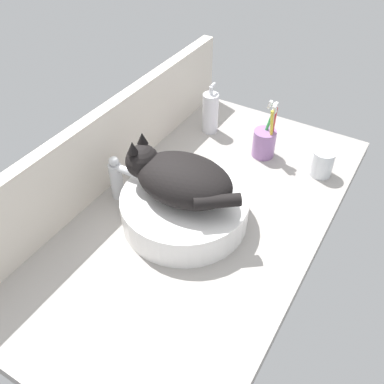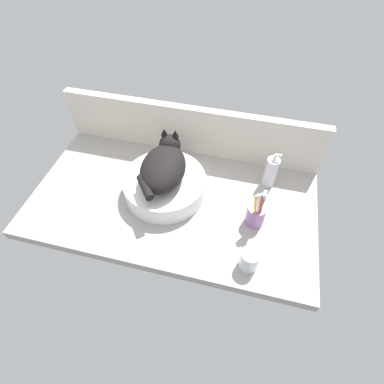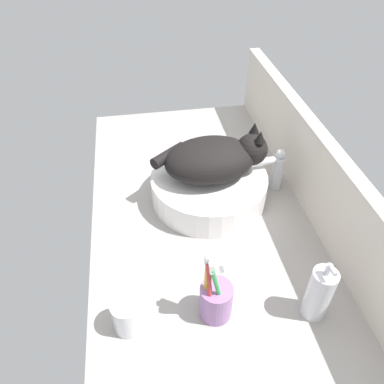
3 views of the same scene
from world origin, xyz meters
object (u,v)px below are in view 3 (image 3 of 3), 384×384
at_px(sink_basin, 209,187).
at_px(water_glass, 128,316).
at_px(soap_dispenser, 319,294).
at_px(toothbrush_cup, 215,299).
at_px(cat, 215,158).
at_px(faucet, 275,168).

xyz_separation_m(sink_basin, water_glass, (0.37, -0.25, -0.01)).
xyz_separation_m(soap_dispenser, toothbrush_cup, (-0.03, -0.21, -0.02)).
height_order(sink_basin, cat, cat).
relative_size(soap_dispenser, toothbrush_cup, 0.91).
xyz_separation_m(cat, water_glass, (0.37, -0.26, -0.11)).
xyz_separation_m(faucet, water_glass, (0.39, -0.44, -0.04)).
height_order(faucet, water_glass, faucet).
bearing_deg(soap_dispenser, cat, -161.52).
xyz_separation_m(sink_basin, soap_dispenser, (0.41, 0.15, 0.03)).
relative_size(cat, faucet, 2.38).
distance_m(cat, toothbrush_cup, 0.39).
height_order(cat, soap_dispenser, cat).
xyz_separation_m(sink_basin, cat, (-0.00, 0.01, 0.10)).
distance_m(sink_basin, faucet, 0.20).
height_order(soap_dispenser, toothbrush_cup, toothbrush_cup).
bearing_deg(toothbrush_cup, water_glass, -90.18).
height_order(sink_basin, toothbrush_cup, toothbrush_cup).
distance_m(soap_dispenser, water_glass, 0.40).
height_order(sink_basin, water_glass, sink_basin).
bearing_deg(toothbrush_cup, cat, 168.60).
distance_m(faucet, toothbrush_cup, 0.47).
distance_m(sink_basin, water_glass, 0.45).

